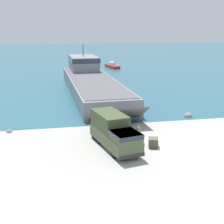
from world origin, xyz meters
TOP-DOWN VIEW (x-y plane):
  - ground_plane at (0.00, 0.00)m, footprint 240.00×240.00m
  - water_surface at (0.00, 97.15)m, footprint 240.00×180.00m
  - landing_craft at (-2.88, 28.05)m, footprint 8.24×37.57m
  - military_truck at (-4.26, 0.21)m, footprint 3.88×7.60m
  - soldier_on_ramp at (-1.62, 1.07)m, footprint 0.50×0.45m
  - moored_boat_c at (7.19, 58.35)m, footprint 3.23×7.03m
  - cargo_crate at (-0.58, -0.52)m, footprint 1.15×1.27m
  - shoreline_rock_a at (7.14, 8.52)m, footprint 1.09×1.09m
  - shoreline_rock_b at (-14.63, 6.67)m, footprint 0.66×0.66m

SIDE VIEW (x-z plane):
  - ground_plane at x=0.00m, z-range 0.00..0.00m
  - shoreline_rock_a at x=7.14m, z-range -0.55..0.55m
  - shoreline_rock_b at x=-14.63m, z-range -0.33..0.33m
  - water_surface at x=0.00m, z-range 0.00..0.01m
  - cargo_crate at x=-0.58m, z-range 0.00..0.89m
  - moored_boat_c at x=7.19m, z-range -0.26..1.29m
  - soldier_on_ramp at x=-1.62m, z-range 0.13..1.82m
  - military_truck at x=-4.26m, z-range 0.00..3.12m
  - landing_craft at x=-2.88m, z-range -1.96..5.72m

